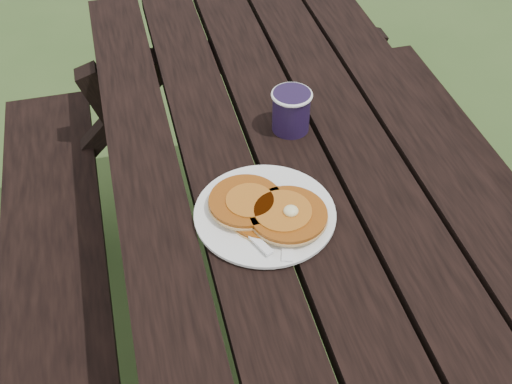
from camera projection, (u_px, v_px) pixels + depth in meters
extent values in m
plane|color=#334B20|center=(292.00, 382.00, 1.80)|extent=(60.00, 60.00, 0.00)
cube|color=black|center=(306.00, 196.00, 1.29)|extent=(0.75, 1.80, 0.04)
cube|color=black|center=(56.00, 337.00, 1.40)|extent=(0.25, 1.80, 0.04)
cube|color=black|center=(512.00, 244.00, 1.60)|extent=(0.25, 1.80, 0.04)
cylinder|color=white|center=(265.00, 214.00, 1.22)|extent=(0.33, 0.33, 0.01)
cylinder|color=#A04E12|center=(266.00, 213.00, 1.21)|extent=(0.14, 0.14, 0.01)
cylinder|color=#A04E12|center=(246.00, 201.00, 1.21)|extent=(0.14, 0.14, 0.01)
cylinder|color=#A04E12|center=(288.00, 215.00, 1.19)|extent=(0.15, 0.15, 0.01)
cylinder|color=#9C5416|center=(283.00, 210.00, 1.18)|extent=(0.11, 0.11, 0.00)
ellipsoid|color=#F4E59E|center=(291.00, 211.00, 1.18)|extent=(0.03, 0.03, 0.02)
cube|color=white|center=(288.00, 224.00, 1.19)|extent=(0.07, 0.18, 0.00)
cylinder|color=#1E1231|center=(291.00, 111.00, 1.38)|extent=(0.08, 0.08, 0.09)
torus|color=white|center=(292.00, 95.00, 1.35)|extent=(0.09, 0.09, 0.01)
cylinder|color=black|center=(292.00, 95.00, 1.35)|extent=(0.07, 0.07, 0.01)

